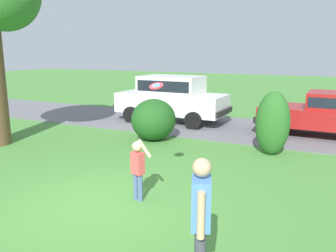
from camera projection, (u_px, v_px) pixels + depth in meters
name	position (u px, v px, depth m)	size (l,w,h in m)	color
ground_plane	(96.00, 205.00, 6.78)	(80.00, 80.00, 0.00)	#478438
driveway_strip	(220.00, 127.00, 13.69)	(28.00, 4.40, 0.02)	slate
shrub_near_tree	(154.00, 120.00, 11.62)	(1.45, 1.58, 1.38)	#1E511C
shrub_centre_left	(273.00, 123.00, 9.93)	(0.96, 0.83, 1.83)	#286023
parked_sedan	(326.00, 113.00, 12.02)	(4.43, 2.15, 1.56)	maroon
parked_suv	(171.00, 96.00, 14.52)	(4.73, 2.17, 1.92)	white
child_thrower	(138.00, 166.00, 6.87)	(0.48, 0.24, 1.29)	#4C608C
frisbee	(156.00, 86.00, 6.92)	(0.28, 0.27, 0.12)	red
adult_onlooker	(201.00, 220.00, 4.11)	(0.33, 0.50, 1.74)	#3F3F4C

